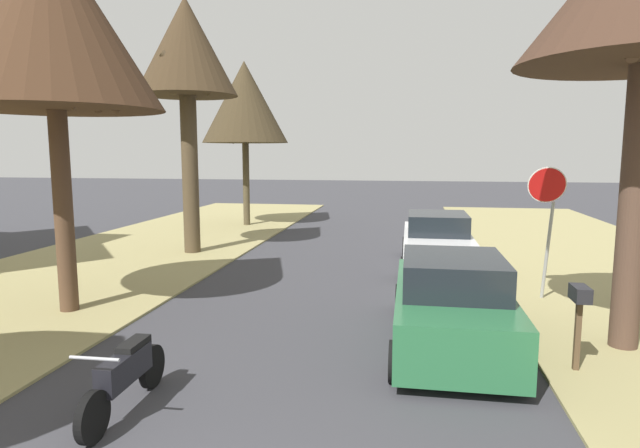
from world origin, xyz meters
name	(u,v)px	position (x,y,z in m)	size (l,w,h in m)	color
stop_sign_far	(547,204)	(4.55, 9.98, 2.14)	(0.81, 0.75, 2.90)	#9EA0A5
street_tree_left_mid_a	(51,20)	(-5.22, 7.41, 5.76)	(4.11, 4.11, 7.48)	#4E3726
street_tree_left_mid_b	(186,52)	(-5.31, 13.90, 6.34)	(3.13, 3.13, 7.96)	#493B28
street_tree_left_far	(245,103)	(-5.54, 20.50, 5.40)	(3.73, 3.73, 7.11)	#483F2A
parked_sedan_green	(451,304)	(2.33, 6.77, 0.72)	(1.94, 4.40, 1.57)	#28663D
parked_sedan_white	(437,242)	(2.39, 13.03, 0.72)	(1.94, 4.40, 1.57)	white
parked_motorcycle	(125,375)	(-1.87, 3.72, 0.48)	(0.60, 2.05, 0.97)	black
curbside_mailbox	(580,304)	(4.09, 5.93, 1.06)	(0.22, 0.44, 1.27)	brown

